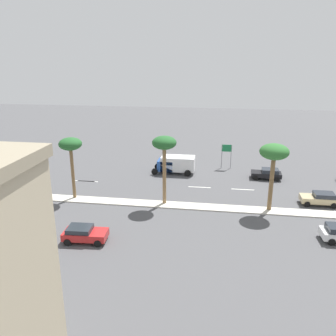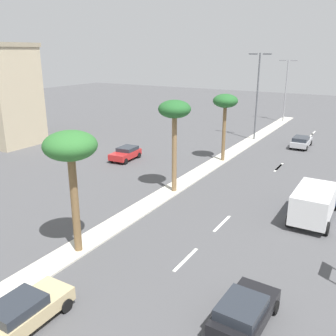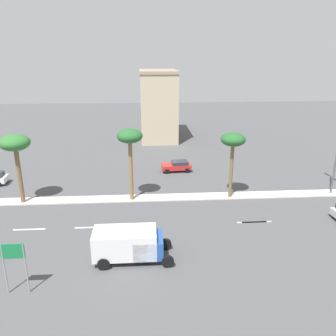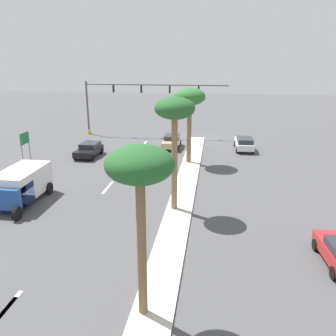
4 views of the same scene
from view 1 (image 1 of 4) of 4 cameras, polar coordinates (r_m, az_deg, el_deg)
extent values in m
plane|color=#4C4C4F|center=(39.34, -4.31, -5.82)|extent=(160.00, 160.00, 0.00)
cube|color=beige|center=(41.42, -14.00, -5.00)|extent=(1.80, 64.10, 0.12)
cube|color=silver|center=(45.93, 24.05, -3.87)|extent=(0.20, 2.80, 0.01)
cube|color=silver|center=(44.28, 12.12, -3.45)|extent=(0.20, 2.80, 0.01)
cube|color=silver|center=(44.23, 5.17, -3.14)|extent=(0.20, 2.80, 0.01)
cube|color=silver|center=(47.35, -12.98, -2.12)|extent=(0.20, 2.80, 0.01)
cube|color=silver|center=(47.51, -13.47, -2.09)|extent=(0.20, 2.80, 0.01)
cylinder|color=gray|center=(51.81, 10.24, 1.82)|extent=(0.10, 0.10, 3.58)
cylinder|color=gray|center=(51.79, 8.78, 1.89)|extent=(0.10, 0.10, 3.58)
cube|color=#19723F|center=(51.47, 9.58, 3.22)|extent=(0.08, 1.47, 1.03)
cylinder|color=brown|center=(37.98, 16.53, -2.46)|extent=(0.45, 0.45, 5.86)
ellipsoid|color=#2D6B2D|center=(36.99, 16.99, 2.57)|extent=(2.97, 2.97, 1.64)
cylinder|color=olive|center=(38.01, -0.59, -1.23)|extent=(0.40, 0.40, 6.43)
ellipsoid|color=#235B28|center=(36.99, -0.61, 4.17)|extent=(2.61, 2.61, 1.44)
cylinder|color=brown|center=(41.08, -15.30, -0.80)|extent=(0.37, 0.37, 5.92)
ellipsoid|color=#235B28|center=(40.17, -15.69, 3.82)|extent=(2.56, 2.56, 1.41)
cube|color=black|center=(48.77, 15.74, -0.99)|extent=(2.05, 4.02, 0.60)
cube|color=#262B33|center=(48.66, 16.37, -0.42)|extent=(1.79, 2.24, 0.48)
cylinder|color=black|center=(47.91, 14.14, -1.58)|extent=(0.25, 0.65, 0.64)
cylinder|color=black|center=(49.61, 14.05, -0.91)|extent=(0.25, 0.65, 0.64)
cylinder|color=black|center=(48.17, 17.42, -1.76)|extent=(0.25, 0.65, 0.64)
cylinder|color=black|center=(49.86, 17.22, -1.09)|extent=(0.25, 0.65, 0.64)
cube|color=#B2B2B7|center=(51.75, -23.27, -0.72)|extent=(1.96, 4.49, 0.62)
cube|color=#262B33|center=(51.32, -22.81, -0.17)|extent=(1.73, 2.48, 0.46)
cylinder|color=black|center=(51.94, -25.20, -1.26)|extent=(0.23, 0.64, 0.64)
cylinder|color=black|center=(53.36, -24.20, -0.66)|extent=(0.23, 0.64, 0.64)
cylinder|color=black|center=(50.34, -22.20, -1.45)|extent=(0.23, 0.64, 0.64)
cylinder|color=black|center=(51.80, -21.26, -0.82)|extent=(0.23, 0.64, 0.64)
cube|color=red|center=(32.24, -13.34, -10.53)|extent=(2.14, 3.95, 0.65)
cube|color=#262B33|center=(32.15, -14.23, -9.63)|extent=(1.83, 2.22, 0.41)
cylinder|color=black|center=(32.78, -10.55, -10.49)|extent=(0.26, 0.65, 0.64)
cylinder|color=black|center=(31.27, -11.41, -12.01)|extent=(0.26, 0.65, 0.64)
cylinder|color=black|center=(33.55, -15.04, -10.13)|extent=(0.26, 0.65, 0.64)
cylinder|color=black|center=(32.08, -16.12, -11.58)|extent=(0.26, 0.65, 0.64)
cube|color=tan|center=(42.17, 23.42, -4.71)|extent=(1.81, 3.93, 0.64)
cube|color=#262B33|center=(42.11, 24.15, -4.03)|extent=(1.62, 2.16, 0.46)
cylinder|color=black|center=(41.18, 21.80, -5.52)|extent=(0.22, 0.64, 0.64)
cylinder|color=black|center=(42.71, 21.31, -4.64)|extent=(0.22, 0.64, 0.64)
cylinder|color=black|center=(41.92, 25.46, -5.59)|extent=(0.22, 0.64, 0.64)
cylinder|color=black|center=(43.43, 24.85, -4.72)|extent=(0.22, 0.64, 0.64)
cylinder|color=black|center=(35.50, 24.35, -9.58)|extent=(0.24, 0.65, 0.64)
cylinder|color=black|center=(34.04, 25.20, -10.88)|extent=(0.24, 0.65, 0.64)
cube|color=#234C99|center=(49.33, -0.34, 0.56)|extent=(2.38, 2.19, 1.44)
cube|color=silver|center=(49.02, 1.64, 0.76)|extent=(2.38, 4.66, 1.96)
cylinder|color=black|center=(48.66, -2.19, -0.58)|extent=(0.28, 0.90, 0.90)
cylinder|color=black|center=(50.89, -1.69, 0.24)|extent=(0.28, 0.90, 0.90)
cylinder|color=black|center=(48.03, 3.24, -0.84)|extent=(0.28, 0.90, 0.90)
cylinder|color=black|center=(50.29, 3.50, 0.00)|extent=(0.28, 0.90, 0.90)
camera|label=2|loc=(53.74, 30.56, 10.72)|focal=39.48mm
camera|label=3|loc=(69.27, 2.69, 16.68)|focal=36.15mm
camera|label=4|loc=(43.80, -32.27, 7.90)|focal=38.31mm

